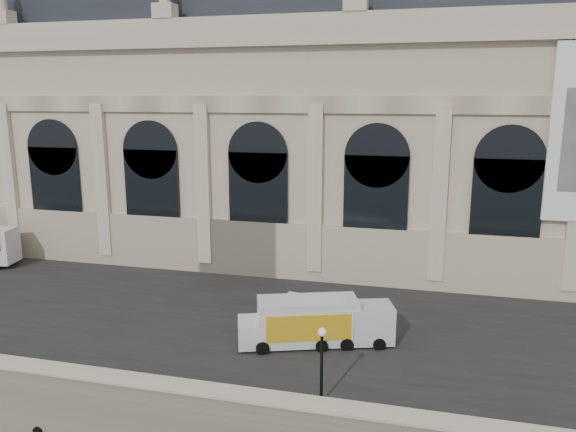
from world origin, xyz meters
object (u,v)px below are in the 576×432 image
Objects in this scene: van_c at (342,324)px; lamp_right at (322,367)px; box_truck at (301,322)px; van_b at (315,319)px.

lamp_right reaches higher than van_c.
van_c is at bearing 90.70° from lamp_right.
van_b is at bearing 66.47° from box_truck.
van_b is 0.74× the size of box_truck.
van_b is 2.03m from van_c.
van_c is 1.49× the size of lamp_right.
box_truck is at bearing -163.02° from van_c.
box_truck is at bearing 111.51° from lamp_right.
van_b is 1.57m from box_truck.
box_truck is at bearing -113.53° from van_b.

